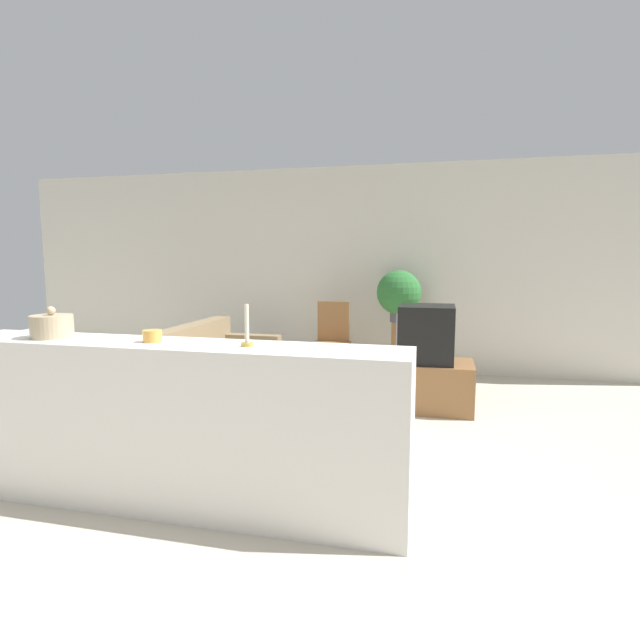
{
  "coord_description": "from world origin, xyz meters",
  "views": [
    {
      "loc": [
        1.55,
        -3.19,
        1.5
      ],
      "look_at": [
        0.31,
        1.9,
        0.85
      ],
      "focal_mm": 28.0,
      "sensor_mm": 36.0,
      "label": 1
    }
  ],
  "objects_px": {
    "television": "(426,334)",
    "wooden_chair": "(331,338)",
    "decorative_bowl": "(52,326)",
    "couch": "(209,374)",
    "potted_plant": "(399,293)"
  },
  "relations": [
    {
      "from": "television",
      "to": "decorative_bowl",
      "type": "relative_size",
      "value": 2.23
    },
    {
      "from": "television",
      "to": "wooden_chair",
      "type": "xyz_separation_m",
      "value": [
        -1.15,
        0.89,
        -0.22
      ]
    },
    {
      "from": "wooden_chair",
      "to": "potted_plant",
      "type": "xyz_separation_m",
      "value": [
        0.78,
        0.36,
        0.53
      ]
    },
    {
      "from": "decorative_bowl",
      "to": "television",
      "type": "bearing_deg",
      "value": 46.73
    },
    {
      "from": "couch",
      "to": "decorative_bowl",
      "type": "distance_m",
      "value": 2.33
    },
    {
      "from": "couch",
      "to": "potted_plant",
      "type": "xyz_separation_m",
      "value": [
        1.89,
        1.44,
        0.8
      ]
    },
    {
      "from": "television",
      "to": "potted_plant",
      "type": "bearing_deg",
      "value": 106.64
    },
    {
      "from": "television",
      "to": "wooden_chair",
      "type": "relative_size",
      "value": 0.58
    },
    {
      "from": "television",
      "to": "decorative_bowl",
      "type": "height_order",
      "value": "decorative_bowl"
    },
    {
      "from": "couch",
      "to": "wooden_chair",
      "type": "distance_m",
      "value": 1.57
    },
    {
      "from": "potted_plant",
      "to": "decorative_bowl",
      "type": "distance_m",
      "value": 4.08
    },
    {
      "from": "couch",
      "to": "television",
      "type": "height_order",
      "value": "television"
    },
    {
      "from": "couch",
      "to": "decorative_bowl",
      "type": "relative_size",
      "value": 8.19
    },
    {
      "from": "couch",
      "to": "decorative_bowl",
      "type": "height_order",
      "value": "decorative_bowl"
    },
    {
      "from": "television",
      "to": "decorative_bowl",
      "type": "bearing_deg",
      "value": -133.27
    }
  ]
}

